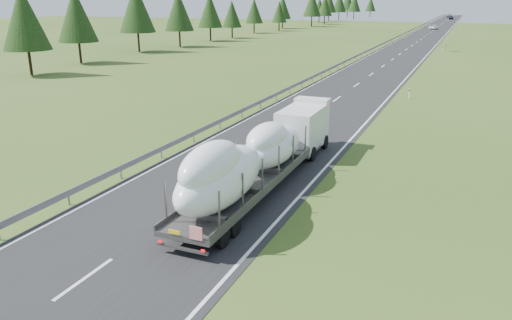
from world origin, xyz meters
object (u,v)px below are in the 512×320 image
at_px(highway_sign, 447,42).
at_px(distant_car_blue, 449,16).
at_px(distant_van, 433,27).
at_px(distant_car_dark, 451,18).
at_px(boat_truck, 259,154).

xyz_separation_m(highway_sign, distant_car_blue, (-8.61, 182.53, -1.06)).
height_order(distant_van, distant_car_dark, distant_car_dark).
height_order(highway_sign, distant_car_dark, highway_sign).
bearing_deg(distant_car_dark, highway_sign, -86.02).
bearing_deg(distant_car_dark, distant_car_blue, 96.86).
distance_m(highway_sign, distant_car_dark, 155.57).
distance_m(highway_sign, distant_car_blue, 182.73).
distance_m(distant_van, distant_car_blue, 111.42).
height_order(highway_sign, distant_van, highway_sign).
bearing_deg(distant_car_dark, boat_truck, -87.95).
bearing_deg(distant_car_dark, distant_van, -89.36).
height_order(highway_sign, boat_truck, boat_truck).
bearing_deg(distant_car_blue, boat_truck, -85.66).
bearing_deg(distant_car_blue, highway_sign, -83.80).
bearing_deg(boat_truck, distant_car_blue, 90.84).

